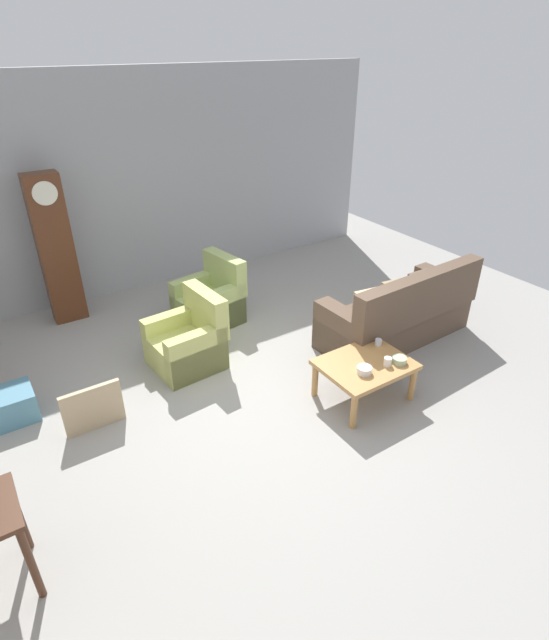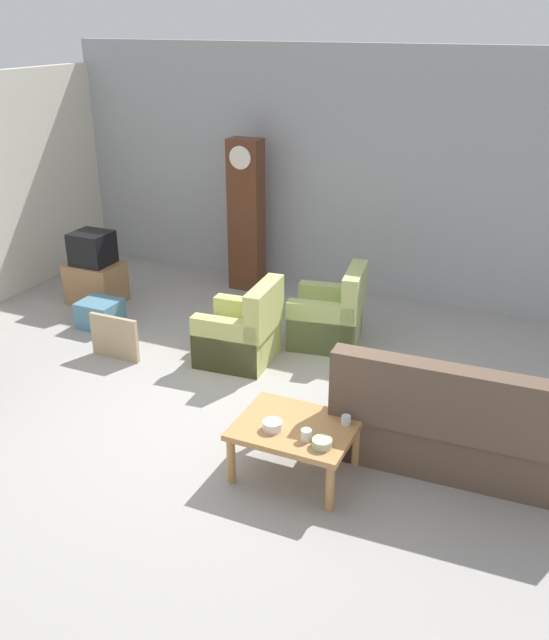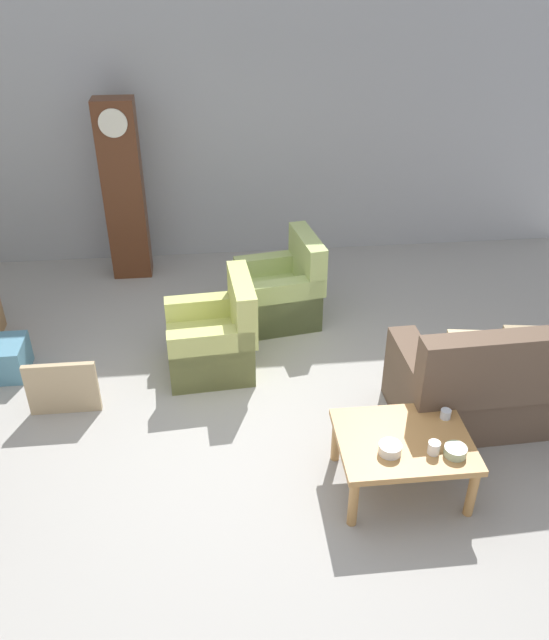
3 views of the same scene
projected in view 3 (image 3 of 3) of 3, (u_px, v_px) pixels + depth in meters
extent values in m
plane|color=#999691|center=(273.00, 437.00, 5.32)|extent=(10.40, 10.40, 0.00)
cube|color=#9EA0A5|center=(242.00, 124.00, 7.51)|extent=(8.40, 0.16, 3.20)
cube|color=brown|center=(516.00, 389.00, 5.50)|extent=(2.13, 0.92, 0.44)
cube|color=brown|center=(413.00, 388.00, 5.33)|extent=(0.27, 0.85, 0.68)
cube|color=#9E8966|center=(523.00, 348.00, 5.33)|extent=(0.37, 0.17, 0.36)
cube|color=#C6B284|center=(468.00, 352.00, 5.28)|extent=(0.37, 0.17, 0.36)
cube|color=#B7BC66|center=(210.00, 350.00, 6.04)|extent=(0.81, 0.81, 0.40)
cube|color=#B7BC66|center=(242.00, 305.00, 5.85)|extent=(0.24, 0.77, 0.52)
cube|color=#B7BC66|center=(206.00, 324.00, 6.24)|extent=(0.77, 0.22, 0.60)
cube|color=#B7BC66|center=(212.00, 359.00, 5.74)|extent=(0.77, 0.22, 0.60)
cube|color=#A8BA6D|center=(277.00, 302.00, 6.80)|extent=(0.87, 0.87, 0.40)
cube|color=#A8BA6D|center=(307.00, 259.00, 6.63)|extent=(0.30, 0.78, 0.52)
cube|color=#A8BA6D|center=(270.00, 280.00, 7.00)|extent=(0.78, 0.28, 0.60)
cube|color=#A8BA6D|center=(285.00, 308.00, 6.50)|extent=(0.78, 0.28, 0.60)
cube|color=#B27F47|center=(404.00, 441.00, 4.64)|extent=(0.96, 0.76, 0.05)
cylinder|color=#B27F47|center=(353.00, 502.00, 4.45)|extent=(0.07, 0.07, 0.41)
cylinder|color=#B27F47|center=(472.00, 493.00, 4.53)|extent=(0.07, 0.07, 0.41)
cylinder|color=#B27F47|center=(336.00, 439.00, 5.00)|extent=(0.07, 0.07, 0.41)
cylinder|color=#B27F47|center=(442.00, 431.00, 5.07)|extent=(0.07, 0.07, 0.41)
cube|color=#562D19|center=(124.00, 192.00, 7.24)|extent=(0.44, 0.28, 2.05)
cylinder|color=silver|center=(113.00, 123.00, 6.69)|extent=(0.30, 0.02, 0.30)
cube|color=tan|center=(62.00, 388.00, 5.47)|extent=(0.60, 0.05, 0.50)
cube|color=teal|center=(1.00, 359.00, 5.98)|extent=(0.47, 0.43, 0.33)
cylinder|color=white|center=(434.00, 448.00, 4.48)|extent=(0.08, 0.08, 0.10)
cylinder|color=silver|center=(446.00, 414.00, 4.80)|extent=(0.08, 0.08, 0.07)
cylinder|color=white|center=(390.00, 449.00, 4.48)|extent=(0.16, 0.16, 0.07)
cylinder|color=#B2C69E|center=(455.00, 451.00, 4.47)|extent=(0.16, 0.16, 0.07)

